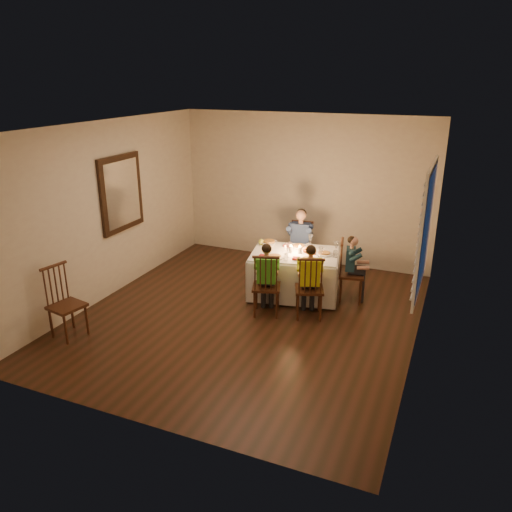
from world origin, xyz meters
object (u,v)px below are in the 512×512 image
at_px(chair_near_right, 308,316).
at_px(child_teal, 350,299).
at_px(chair_adult, 299,276).
at_px(chair_extra, 71,336).
at_px(child_yellow, 308,316).
at_px(child_green, 266,313).
at_px(dining_table, 295,265).
at_px(serving_bowl, 269,243).
at_px(adult, 299,276).
at_px(chair_end, 350,299).
at_px(chair_near_left, 266,313).

xyz_separation_m(chair_near_right, child_teal, (0.42, 0.77, 0.00)).
bearing_deg(chair_adult, chair_extra, -130.78).
distance_m(chair_near_right, child_yellow, 0.00).
xyz_separation_m(chair_extra, child_green, (2.11, 1.58, 0.00)).
bearing_deg(chair_extra, dining_table, -32.45).
relative_size(dining_table, child_green, 1.40).
height_order(chair_near_right, child_green, child_green).
xyz_separation_m(chair_near_right, serving_bowl, (-0.92, 0.82, 0.71)).
xyz_separation_m(chair_adult, serving_bowl, (-0.34, -0.53, 0.71)).
bearing_deg(chair_adult, chair_near_right, -73.13).
height_order(chair_extra, adult, adult).
xyz_separation_m(child_yellow, serving_bowl, (-0.92, 0.82, 0.71)).
xyz_separation_m(chair_end, adult, (-0.99, 0.58, 0.00)).
height_order(chair_near_right, chair_end, same).
relative_size(chair_extra, child_yellow, 0.90).
distance_m(chair_near_left, chair_extra, 2.64).
relative_size(chair_adult, chair_extra, 0.97).
distance_m(chair_near_right, chair_extra, 3.19).
relative_size(chair_extra, adult, 0.83).
distance_m(dining_table, serving_bowl, 0.58).
relative_size(chair_adult, chair_end, 1.00).
bearing_deg(chair_near_left, chair_adult, -107.44).
bearing_deg(child_yellow, serving_bowl, -61.72).
height_order(dining_table, chair_near_left, dining_table).
distance_m(dining_table, child_green, 0.92).
xyz_separation_m(chair_near_left, chair_extra, (-2.11, -1.58, 0.00)).
relative_size(chair_adult, child_teal, 0.93).
height_order(chair_adult, chair_near_right, same).
distance_m(chair_near_left, child_green, 0.00).
height_order(dining_table, chair_extra, dining_table).
relative_size(adult, child_teal, 1.16).
relative_size(chair_near_left, chair_extra, 0.97).
bearing_deg(child_teal, chair_near_right, 140.10).
relative_size(adult, child_yellow, 1.09).
distance_m(chair_near_right, adult, 1.46).
height_order(adult, child_yellow, adult).
relative_size(chair_near_left, serving_bowl, 3.99).
relative_size(chair_extra, child_teal, 0.96).
xyz_separation_m(chair_adult, child_teal, (0.99, -0.58, 0.00)).
bearing_deg(serving_bowl, chair_adult, 57.07).
bearing_deg(chair_extra, chair_near_right, -45.64).
bearing_deg(child_yellow, child_green, -5.68).
xyz_separation_m(chair_adult, adult, (0.00, 0.00, 0.00)).
bearing_deg(child_teal, chair_extra, 117.40).
distance_m(child_yellow, serving_bowl, 1.42).
bearing_deg(chair_end, child_yellow, 140.10).
bearing_deg(serving_bowl, child_teal, -2.05).
bearing_deg(child_teal, chair_end, -0.00).
xyz_separation_m(chair_end, child_teal, (0.00, 0.00, 0.00)).
relative_size(chair_adult, serving_bowl, 3.99).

